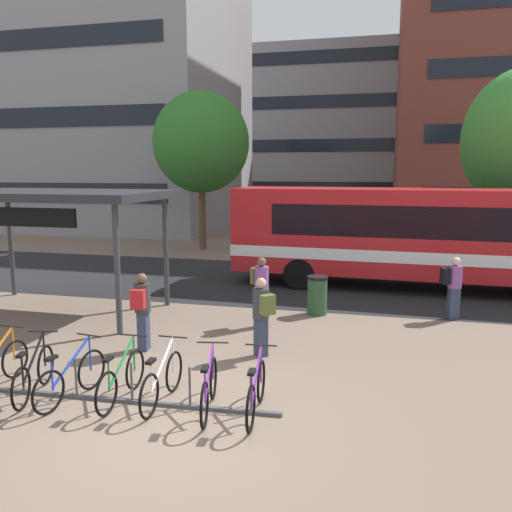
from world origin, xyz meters
TOP-DOWN VIEW (x-y plane):
  - ground at (0.00, 0.00)m, footprint 200.00×200.00m
  - bus_lane_asphalt at (0.00, 10.14)m, footprint 80.00×7.20m
  - city_bus at (4.06, 10.14)m, footprint 12.12×3.07m
  - bike_rack at (-1.98, 0.24)m, footprint 6.96×0.41m
  - parked_bicycle_black_3 at (-2.72, 0.15)m, footprint 0.62×1.68m
  - parked_bicycle_blue_4 at (-2.01, 0.15)m, footprint 0.52×1.71m
  - parked_bicycle_green_5 at (-1.19, 0.32)m, footprint 0.52×1.72m
  - parked_bicycle_white_6 at (-0.50, 0.40)m, footprint 0.52×1.72m
  - parked_bicycle_purple_7 at (0.34, 0.30)m, footprint 0.54×1.70m
  - parked_bicycle_purple_8 at (1.09, 0.35)m, footprint 0.52×1.72m
  - transit_shelter at (-5.51, 4.92)m, footprint 5.88×3.55m
  - commuter_black_pack_0 at (4.69, 6.72)m, footprint 0.59×0.45m
  - commuter_olive_pack_1 at (0.08, 4.94)m, footprint 0.57×0.60m
  - commuter_olive_pack_3 at (0.57, 2.92)m, footprint 0.58×0.59m
  - commuter_red_pack_4 at (-1.94, 2.66)m, footprint 0.37×0.55m
  - trash_bin at (1.28, 6.36)m, footprint 0.55×0.55m
  - street_tree_1 at (-5.55, 16.56)m, footprint 4.51×4.51m
  - building_left_wing at (-18.05, 26.15)m, footprint 21.62×13.66m
  - building_centre_block at (-2.82, 44.53)m, footprint 14.68×10.56m

SIDE VIEW (x-z plane):
  - ground at x=0.00m, z-range 0.00..0.00m
  - bus_lane_asphalt at x=0.00m, z-range 0.00..0.01m
  - bike_rack at x=-1.98m, z-range -0.26..0.44m
  - parked_bicycle_black_3 at x=-2.72m, z-range -0.11..0.88m
  - parked_bicycle_blue_4 at x=-2.01m, z-range -0.11..0.88m
  - parked_bicycle_green_5 at x=-1.19m, z-range -0.11..0.88m
  - parked_bicycle_white_6 at x=-0.50m, z-range -0.11..0.88m
  - parked_bicycle_purple_7 at x=0.34m, z-range -0.11..0.88m
  - parked_bicycle_purple_8 at x=1.09m, z-range -0.11..0.88m
  - trash_bin at x=1.28m, z-range 0.00..1.03m
  - commuter_black_pack_0 at x=4.69m, z-range 0.12..1.74m
  - commuter_olive_pack_3 at x=0.57m, z-range 0.12..1.76m
  - commuter_red_pack_4 at x=-1.94m, z-range 0.13..1.79m
  - commuter_olive_pack_1 at x=0.08m, z-range 0.13..1.85m
  - city_bus at x=4.06m, z-range 0.18..3.38m
  - transit_shelter at x=-5.51m, z-range 1.43..4.68m
  - street_tree_1 at x=-5.55m, z-range 1.35..8.77m
  - building_centre_block at x=-2.82m, z-range 0.00..14.79m
  - building_left_wing at x=-18.05m, z-range 0.00..20.97m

